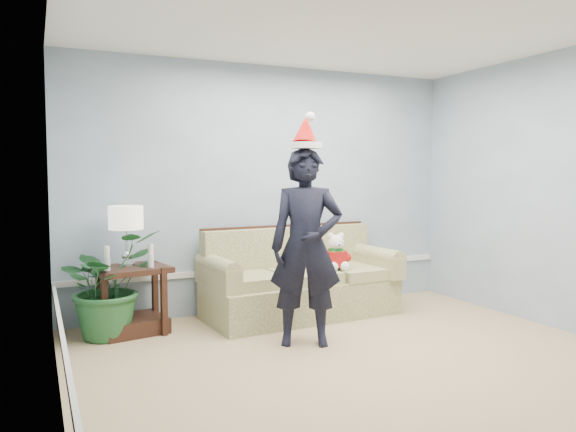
# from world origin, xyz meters

# --- Properties ---
(room_shell) EXTENTS (4.54, 5.04, 2.74)m
(room_shell) POSITION_xyz_m (0.00, 0.00, 1.35)
(room_shell) COLOR tan
(room_shell) RESTS_ON ground
(wainscot_trim) EXTENTS (4.49, 4.99, 0.06)m
(wainscot_trim) POSITION_xyz_m (-1.18, 1.18, 0.45)
(wainscot_trim) COLOR white
(wainscot_trim) RESTS_ON room_shell
(sofa) EXTENTS (2.08, 1.02, 0.95)m
(sofa) POSITION_xyz_m (0.18, 2.08, 0.34)
(sofa) COLOR brown
(sofa) RESTS_ON room_shell
(side_table) EXTENTS (0.76, 0.67, 0.64)m
(side_table) POSITION_xyz_m (-1.56, 2.11, 0.25)
(side_table) COLOR #361D13
(side_table) RESTS_ON room_shell
(table_lamp) EXTENTS (0.32, 0.32, 0.57)m
(table_lamp) POSITION_xyz_m (-1.59, 2.15, 1.08)
(table_lamp) COLOR silver
(table_lamp) RESTS_ON side_table
(candle_pair) EXTENTS (0.45, 0.06, 0.22)m
(candle_pair) POSITION_xyz_m (-1.59, 1.97, 0.74)
(candle_pair) COLOR silver
(candle_pair) RESTS_ON side_table
(houseplant) EXTENTS (1.17, 1.15, 0.99)m
(houseplant) POSITION_xyz_m (-1.78, 2.07, 0.49)
(houseplant) COLOR #225B2C
(houseplant) RESTS_ON room_shell
(man) EXTENTS (0.75, 0.64, 1.74)m
(man) POSITION_xyz_m (-0.21, 1.12, 0.87)
(man) COLOR black
(man) RESTS_ON room_shell
(santa_hat) EXTENTS (0.37, 0.39, 0.32)m
(santa_hat) POSITION_xyz_m (-0.21, 1.13, 1.87)
(santa_hat) COLOR white
(santa_hat) RESTS_ON man
(teddy_bear) EXTENTS (0.29, 0.30, 0.40)m
(teddy_bear) POSITION_xyz_m (0.53, 1.89, 0.64)
(teddy_bear) COLOR white
(teddy_bear) RESTS_ON sofa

